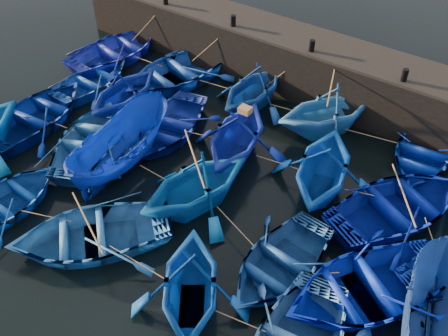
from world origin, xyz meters
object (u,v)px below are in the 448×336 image
Objects in this scene: boat_8 at (169,125)px; boat_13 at (37,115)px; wooden_crate at (245,110)px; boat_0 at (116,50)px.

boat_8 is 5.71m from boat_13.
wooden_crate reaches higher than boat_13.
wooden_crate is (9.62, -2.84, 1.91)m from boat_0.
boat_0 is 11.97× the size of wooden_crate.
wooden_crate is at bearing -6.48° from boat_8.
boat_8 is (6.17, -3.22, -0.06)m from boat_0.
boat_13 is (1.16, -5.97, -0.00)m from boat_0.
boat_13 is at bearing -163.91° from boat_8.
boat_8 is 10.57× the size of wooden_crate.
boat_0 is 1.13× the size of boat_8.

